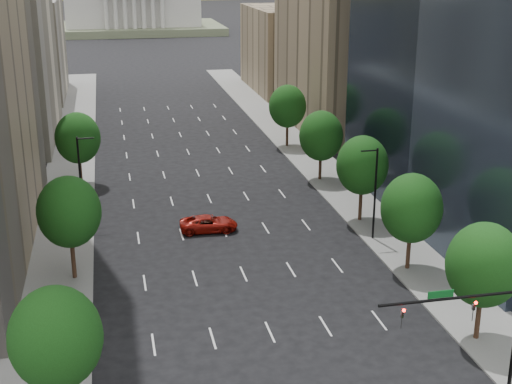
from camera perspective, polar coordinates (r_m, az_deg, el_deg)
sidewalk_left at (r=69.27m, az=-15.35°, el=-3.98°), size 6.00×200.00×0.15m
sidewalk_right at (r=73.75m, az=9.40°, el=-2.14°), size 6.00×200.00×0.15m
filler_left at (r=141.85m, az=-18.11°, el=10.86°), size 14.00×26.00×18.00m
parking_tan_right at (r=110.45m, az=6.97°, el=12.81°), size 14.00×30.00×30.00m
filler_right at (r=142.68m, az=2.56°, el=11.38°), size 14.00×26.00×16.00m
tree_right_1 at (r=51.02m, az=17.80°, el=-5.59°), size 5.20×5.20×8.75m
tree_right_2 at (r=60.95m, az=12.36°, el=-1.28°), size 5.20×5.20×8.61m
tree_right_3 at (r=71.39m, az=8.52°, el=2.13°), size 5.20×5.20×8.89m
tree_right_4 at (r=84.29m, az=5.24°, el=4.50°), size 5.20×5.20×8.46m
tree_right_5 at (r=99.23m, az=2.54°, el=6.87°), size 5.20×5.20×8.75m
tree_left_0 at (r=41.47m, az=-15.75°, el=-11.21°), size 5.20×5.20×8.75m
tree_left_1 at (r=59.62m, az=-14.75°, el=-1.55°), size 5.20×5.20×8.97m
tree_left_2 at (r=84.60m, az=-14.10°, el=4.22°), size 5.20×5.20×8.68m
streetlight_rn at (r=67.06m, az=9.48°, el=0.06°), size 1.70×0.20×9.00m
streetlight_ln at (r=72.27m, az=-13.86°, el=1.12°), size 1.70×0.20×9.00m
traffic_signal at (r=44.99m, az=17.55°, el=-9.74°), size 9.12×0.40×7.38m
capitol at (r=254.58m, az=-9.89°, el=14.43°), size 60.00×40.00×35.20m
foothills at (r=608.48m, az=-7.80°, el=12.42°), size 720.00×413.00×263.00m
car_red_far at (r=69.73m, az=-3.82°, el=-2.54°), size 5.76×2.85×1.57m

